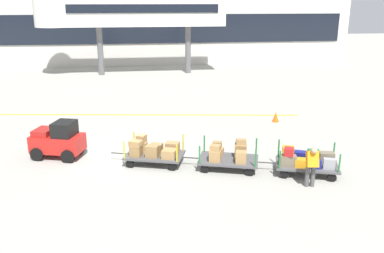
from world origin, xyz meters
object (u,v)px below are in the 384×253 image
Objects in this scene: baggage_cart_tail at (306,161)px; safety_cone_near at (276,117)px; baggage_cart_lead at (154,151)px; baggage_cart_middle at (229,156)px; baggage_handler at (312,165)px; baggage_tug at (58,140)px.

safety_cone_near is at bearing 80.34° from baggage_cart_tail.
baggage_cart_middle is (2.88, -0.87, -0.01)m from baggage_cart_lead.
baggage_handler is (2.50, -2.09, 0.33)m from baggage_cart_middle.
safety_cone_near is (1.17, 6.87, -0.25)m from baggage_cart_tail.
baggage_cart_tail is at bearing -17.91° from baggage_cart_middle.
baggage_cart_middle reaches higher than baggage_cart_tail.
baggage_handler is (-0.30, -1.18, 0.34)m from baggage_cart_tail.
baggage_cart_lead is (3.96, -1.26, -0.21)m from baggage_tug.
baggage_cart_tail is 6.98m from safety_cone_near.
baggage_cart_lead is at bearing 162.69° from baggage_cart_tail.
baggage_cart_tail is at bearing -17.31° from baggage_cart_lead.
baggage_cart_lead is 6.15m from baggage_handler.
baggage_cart_lead is at bearing -143.30° from safety_cone_near.
baggage_cart_lead is at bearing 163.27° from baggage_cart_middle.
baggage_tug is 0.76× the size of baggage_cart_lead.
baggage_cart_tail is at bearing -17.47° from baggage_tug.
baggage_tug is 7.17m from baggage_cart_middle.
baggage_tug is 0.76× the size of baggage_cart_tail.
baggage_handler reaches higher than safety_cone_near.
baggage_cart_middle is 3.27m from baggage_handler.
baggage_cart_tail reaches higher than safety_cone_near.
baggage_cart_middle reaches higher than baggage_cart_lead.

